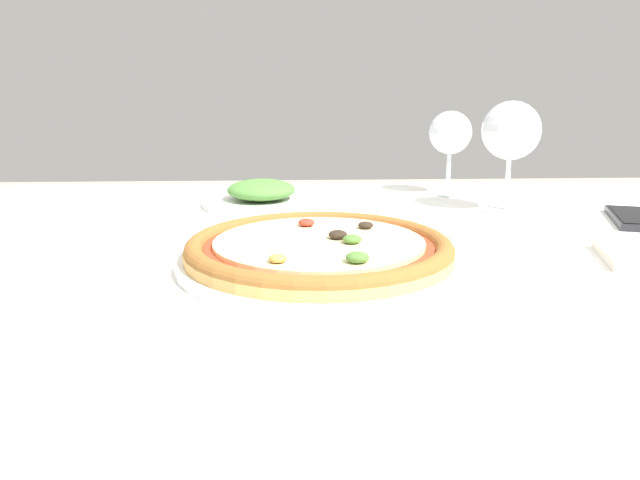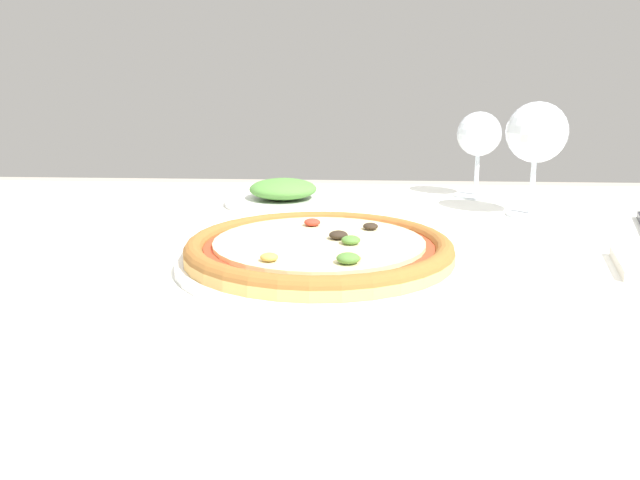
# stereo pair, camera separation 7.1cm
# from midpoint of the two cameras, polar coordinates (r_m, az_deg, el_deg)

# --- Properties ---
(dining_table) EXTENTS (1.40, 1.00, 0.72)m
(dining_table) POSITION_cam_midpoint_polar(r_m,az_deg,el_deg) (0.80, 2.73, -6.46)
(dining_table) COLOR #997047
(dining_table) RESTS_ON ground_plane
(pizza_plate) EXTENTS (0.33, 0.33, 0.04)m
(pizza_plate) POSITION_cam_midpoint_polar(r_m,az_deg,el_deg) (0.71, 2.86, -1.03)
(pizza_plate) COLOR white
(pizza_plate) RESTS_ON dining_table
(fork) EXTENTS (0.04, 0.17, 0.00)m
(fork) POSITION_cam_midpoint_polar(r_m,az_deg,el_deg) (0.91, -21.53, 0.47)
(fork) COLOR silver
(fork) RESTS_ON dining_table
(wine_glass_far_left) EXTENTS (0.08, 0.08, 0.15)m
(wine_glass_far_left) POSITION_cam_midpoint_polar(r_m,az_deg,el_deg) (1.16, 16.06, 9.02)
(wine_glass_far_left) COLOR silver
(wine_glass_far_left) RESTS_ON dining_table
(wine_glass_far_right) EXTENTS (0.09, 0.09, 0.17)m
(wine_glass_far_right) POSITION_cam_midpoint_polar(r_m,az_deg,el_deg) (1.02, 21.13, 8.96)
(wine_glass_far_right) COLOR silver
(wine_glass_far_right) RESTS_ON dining_table
(side_plate) EXTENTS (0.20, 0.20, 0.04)m
(side_plate) POSITION_cam_midpoint_polar(r_m,az_deg,el_deg) (1.05, -1.47, 4.13)
(side_plate) COLOR white
(side_plate) RESTS_ON dining_table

